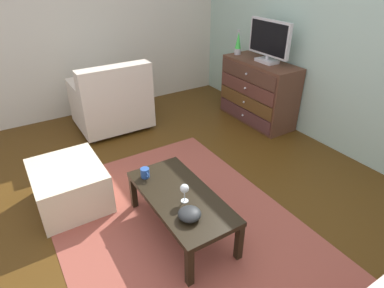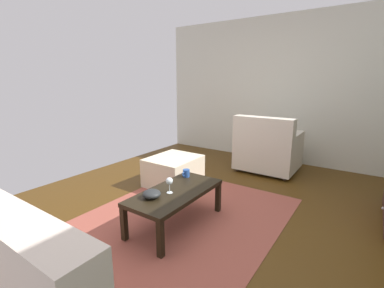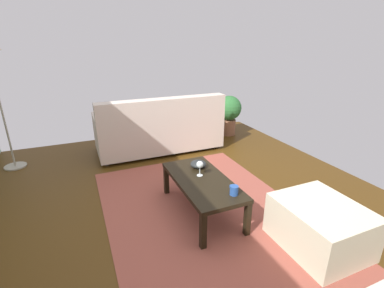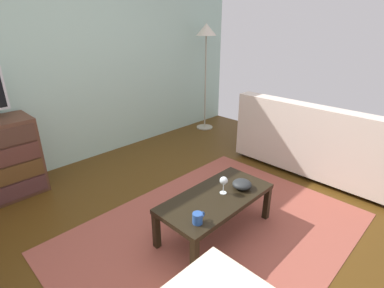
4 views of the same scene
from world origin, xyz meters
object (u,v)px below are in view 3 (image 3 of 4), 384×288
Objects in this scene: wine_glass at (200,165)px; couch_large at (160,130)px; mug at (234,190)px; ottoman at (320,226)px; bowl_decorative at (198,164)px; potted_plant at (229,112)px; coffee_table at (202,183)px.

wine_glass is 0.08× the size of couch_large.
mug is 0.76m from ottoman.
couch_large reaches higher than bowl_decorative.
mug is at bearing -174.73° from bowl_decorative.
wine_glass reaches higher than ottoman.
ottoman is (-0.92, -0.68, -0.29)m from wine_glass.
couch_large is 2.63× the size of potted_plant.
bowl_decorative is at bearing 178.90° from couch_large.
wine_glass is 0.92× the size of bowl_decorative.
ottoman is at bearing -143.55° from wine_glass.
bowl_decorative is 0.24× the size of ottoman.
bowl_decorative is at bearing 141.53° from potted_plant.
potted_plant is at bearing -36.18° from coffee_table.
mug is 0.06× the size of couch_large.
potted_plant is (0.27, -1.40, 0.10)m from couch_large.
couch_large is 2.70× the size of ottoman.
wine_glass is 1.18m from ottoman.
couch_large reaches higher than coffee_table.
wine_glass is 0.21m from bowl_decorative.
ottoman is at bearing -150.85° from bowl_decorative.
ottoman is (-0.47, -0.56, -0.22)m from mug.
potted_plant is (2.90, -0.81, 0.24)m from ottoman.
coffee_table is 0.55× the size of couch_large.
wine_glass reaches higher than bowl_decorative.
couch_large is (1.79, -0.11, 0.01)m from coffee_table.
couch_large reaches higher than wine_glass.
potted_plant reaches higher than wine_glass.
wine_glass is at bearing 36.45° from ottoman.
mug reaches higher than bowl_decorative.
couch_large reaches higher than mug.
coffee_table is 6.58× the size of wine_glass.
couch_large is (1.71, -0.10, -0.15)m from wine_glass.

